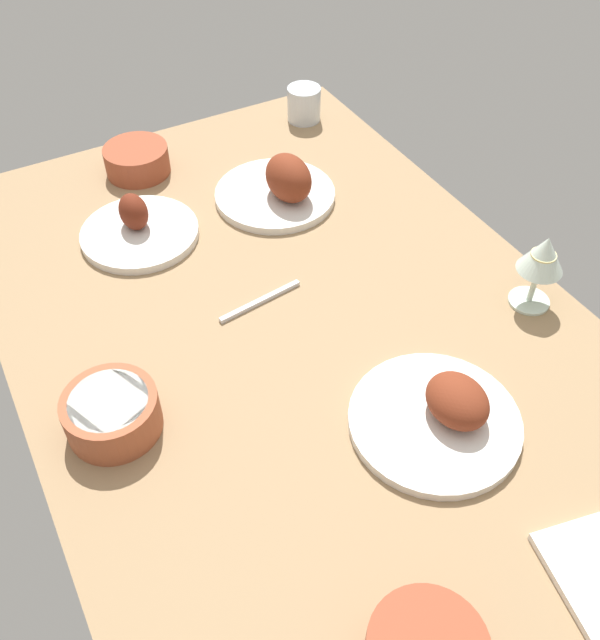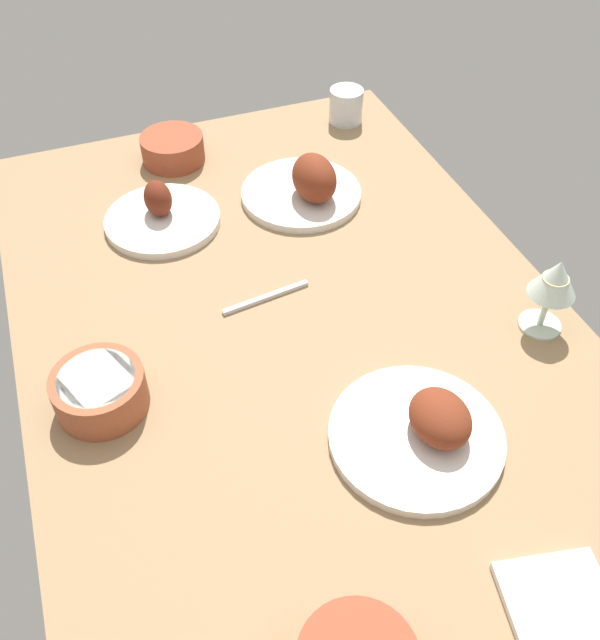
# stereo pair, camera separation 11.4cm
# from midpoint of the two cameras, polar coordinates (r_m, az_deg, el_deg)

# --- Properties ---
(dining_table) EXTENTS (1.40, 0.90, 0.04)m
(dining_table) POSITION_cam_midpoint_polar(r_m,az_deg,el_deg) (1.16, 2.79, -1.52)
(dining_table) COLOR #937551
(dining_table) RESTS_ON ground
(plate_far_side) EXTENTS (0.22, 0.22, 0.08)m
(plate_far_side) POSITION_cam_midpoint_polar(r_m,az_deg,el_deg) (1.36, -8.93, 8.40)
(plate_far_side) COLOR silver
(plate_far_side) RESTS_ON dining_table
(plate_near_viewer) EXTENTS (0.25, 0.25, 0.08)m
(plate_near_viewer) POSITION_cam_midpoint_polar(r_m,az_deg,el_deg) (1.02, 13.32, -8.94)
(plate_near_viewer) COLOR silver
(plate_near_viewer) RESTS_ON dining_table
(plate_center_main) EXTENTS (0.24, 0.24, 0.10)m
(plate_center_main) POSITION_cam_midpoint_polar(r_m,az_deg,el_deg) (1.40, 2.95, 10.77)
(plate_center_main) COLOR silver
(plate_center_main) RESTS_ON dining_table
(bowl_cream) EXTENTS (0.14, 0.14, 0.06)m
(bowl_cream) POSITION_cam_midpoint_polar(r_m,az_deg,el_deg) (1.05, -13.13, -5.78)
(bowl_cream) COLOR #A35133
(bowl_cream) RESTS_ON dining_table
(bowl_pasta) EXTENTS (0.13, 0.13, 0.06)m
(bowl_pasta) POSITION_cam_midpoint_polar(r_m,az_deg,el_deg) (1.53, -8.27, 13.71)
(bowl_pasta) COLOR brown
(bowl_pasta) RESTS_ON dining_table
(wine_glass) EXTENTS (0.08, 0.08, 0.14)m
(wine_glass) POSITION_cam_midpoint_polar(r_m,az_deg,el_deg) (1.17, 22.77, 2.79)
(wine_glass) COLOR silver
(wine_glass) RESTS_ON dining_table
(water_tumbler) EXTENTS (0.08, 0.08, 0.08)m
(water_tumbler) POSITION_cam_midpoint_polar(r_m,az_deg,el_deg) (1.66, 5.82, 16.97)
(water_tumbler) COLOR silver
(water_tumbler) RESTS_ON dining_table
(folded_napkin) EXTENTS (0.19, 0.16, 0.01)m
(folded_napkin) POSITION_cam_midpoint_polar(r_m,az_deg,el_deg) (0.96, 24.51, -21.86)
(folded_napkin) COLOR white
(folded_napkin) RESTS_ON dining_table
(fork_loose) EXTENTS (0.03, 0.16, 0.01)m
(fork_loose) POSITION_cam_midpoint_polar(r_m,az_deg,el_deg) (1.19, -0.09, 1.72)
(fork_loose) COLOR silver
(fork_loose) RESTS_ON dining_table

